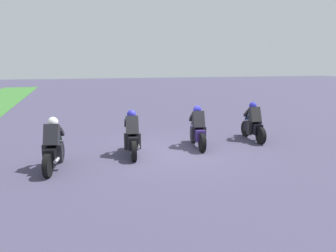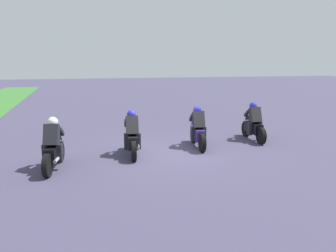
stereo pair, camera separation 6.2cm
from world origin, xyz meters
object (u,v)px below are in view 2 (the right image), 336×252
rider_lane_b (198,130)px  rider_lane_c (132,137)px  rider_lane_a (254,125)px  rider_lane_d (53,148)px

rider_lane_b → rider_lane_c: size_ratio=1.00×
rider_lane_a → rider_lane_d: bearing=108.5°
rider_lane_a → rider_lane_d: size_ratio=1.01×
rider_lane_b → rider_lane_d: size_ratio=1.01×
rider_lane_a → rider_lane_c: bearing=105.4°
rider_lane_a → rider_lane_c: (-0.79, 5.02, 0.00)m
rider_lane_a → rider_lane_c: 5.08m
rider_lane_c → rider_lane_d: (-0.81, 2.43, 0.00)m
rider_lane_d → rider_lane_a: bearing=-66.0°
rider_lane_b → rider_lane_c: same height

